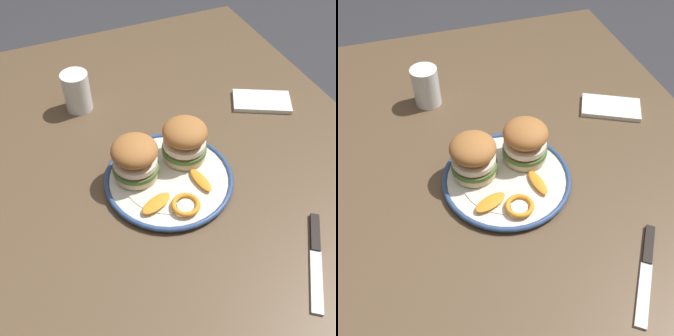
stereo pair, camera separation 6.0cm
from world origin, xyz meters
TOP-DOWN VIEW (x-y plane):
  - ground_plane at (0.00, 0.00)m, footprint 8.00×8.00m
  - dining_table at (0.00, 0.00)m, footprint 1.43×1.01m
  - dinner_plate at (0.00, 0.04)m, footprint 0.30×0.30m
  - sandwich_half_left at (0.04, 0.10)m, footprint 0.11×0.11m
  - sandwich_half_right at (0.05, -0.02)m, footprint 0.11×0.11m
  - orange_peel_curled at (-0.09, 0.04)m, footprint 0.09×0.09m
  - orange_peel_strip_long at (-0.04, -0.02)m, footprint 0.08×0.04m
  - orange_peel_strip_short at (-0.06, 0.10)m, footprint 0.06×0.08m
  - drinking_glass at (0.34, 0.16)m, footprint 0.07×0.07m
  - table_knife at (-0.29, -0.15)m, footprint 0.19×0.14m
  - folded_napkin at (0.16, -0.31)m, footprint 0.15×0.18m

SIDE VIEW (x-z plane):
  - ground_plane at x=0.00m, z-range 0.00..0.00m
  - dining_table at x=0.00m, z-range 0.28..0.99m
  - table_knife at x=-0.29m, z-range 0.71..0.72m
  - folded_napkin at x=0.16m, z-range 0.71..0.72m
  - dinner_plate at x=0.00m, z-range 0.71..0.73m
  - orange_peel_strip_long at x=-0.04m, z-range 0.73..0.74m
  - orange_peel_strip_short at x=-0.06m, z-range 0.73..0.74m
  - orange_peel_curled at x=-0.09m, z-range 0.73..0.74m
  - drinking_glass at x=0.34m, z-range 0.71..0.81m
  - sandwich_half_left at x=0.04m, z-range 0.73..0.83m
  - sandwich_half_right at x=0.05m, z-range 0.73..0.83m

